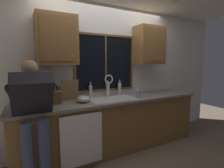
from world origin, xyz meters
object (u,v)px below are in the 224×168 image
at_px(bottle_tall_clear, 91,91).
at_px(mixing_bowl, 84,99).
at_px(bottle_green_glass, 108,90).
at_px(bottle_amber_small, 120,89).
at_px(cutting_board, 70,90).
at_px(knife_block, 56,97).
at_px(soap_dispenser, 138,94).
at_px(person_standing, 33,111).

bearing_deg(bottle_tall_clear, mixing_bowl, -133.21).
height_order(bottle_green_glass, bottle_amber_small, bottle_green_glass).
relative_size(mixing_bowl, bottle_amber_small, 0.72).
bearing_deg(bottle_green_glass, cutting_board, 178.18).
bearing_deg(cutting_board, bottle_tall_clear, -1.19).
height_order(knife_block, mixing_bowl, knife_block).
distance_m(knife_block, cutting_board, 0.28).
height_order(soap_dispenser, bottle_green_glass, bottle_green_glass).
bearing_deg(mixing_bowl, bottle_amber_small, 15.61).
relative_size(knife_block, bottle_tall_clear, 1.10).
bearing_deg(bottle_amber_small, bottle_tall_clear, -179.07).
bearing_deg(bottle_green_glass, bottle_tall_clear, 177.49).
xyz_separation_m(person_standing, mixing_bowl, (0.73, 0.32, 0.01)).
bearing_deg(bottle_amber_small, bottle_green_glass, -174.73).
xyz_separation_m(person_standing, cutting_board, (0.57, 0.53, 0.12)).
relative_size(soap_dispenser, bottle_tall_clear, 0.62).
bearing_deg(soap_dispenser, knife_block, 170.34).
distance_m(cutting_board, bottle_tall_clear, 0.36).
bearing_deg(bottle_tall_clear, bottle_green_glass, -2.51).
xyz_separation_m(person_standing, bottle_amber_small, (1.51, 0.53, 0.08)).
bearing_deg(bottle_green_glass, person_standing, -157.78).
xyz_separation_m(cutting_board, soap_dispenser, (1.09, -0.36, -0.10)).
xyz_separation_m(knife_block, cutting_board, (0.23, 0.13, 0.06)).
relative_size(knife_block, bottle_amber_small, 1.06).
height_order(soap_dispenser, bottle_amber_small, bottle_amber_small).
xyz_separation_m(bottle_green_glass, bottle_amber_small, (0.26, 0.02, -0.00)).
xyz_separation_m(bottle_green_glass, bottle_tall_clear, (-0.33, 0.01, -0.01)).
xyz_separation_m(knife_block, bottle_tall_clear, (0.59, 0.13, 0.01)).
relative_size(soap_dispenser, bottle_green_glass, 0.59).
bearing_deg(knife_block, cutting_board, 30.03).
relative_size(person_standing, mixing_bowl, 7.15).
bearing_deg(cutting_board, soap_dispenser, -18.26).
bearing_deg(soap_dispenser, bottle_green_glass, 140.67).
height_order(knife_block, bottle_amber_small, same).
relative_size(bottle_tall_clear, bottle_amber_small, 0.96).
bearing_deg(cutting_board, bottle_green_glass, -1.82).
bearing_deg(bottle_tall_clear, cutting_board, 178.81).
bearing_deg(knife_block, bottle_green_glass, 7.08).
height_order(bottle_tall_clear, bottle_amber_small, bottle_amber_small).
distance_m(person_standing, bottle_amber_small, 1.60).
height_order(mixing_bowl, soap_dispenser, soap_dispenser).
distance_m(soap_dispenser, bottle_amber_small, 0.40).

